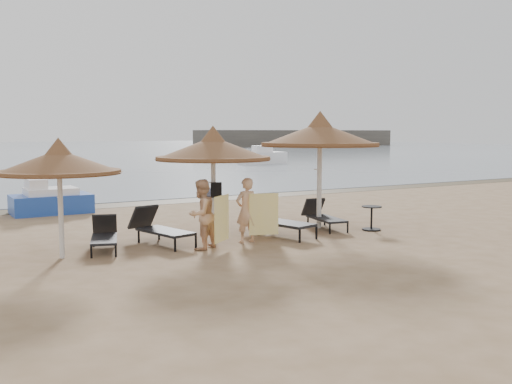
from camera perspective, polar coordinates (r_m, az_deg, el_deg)
ground at (r=13.16m, az=-1.20°, el=-5.77°), size 160.00×160.00×0.00m
wet_sand_strip at (r=21.79m, az=-13.07°, el=-1.21°), size 200.00×1.60×0.01m
palapa_left at (r=12.71m, az=-19.10°, el=2.81°), size 2.60×2.60×2.58m
palapa_center at (r=14.11m, az=-4.31°, el=4.30°), size 2.87×2.87×2.85m
palapa_right at (r=15.91m, az=6.41°, el=5.68°), size 3.30×3.30×3.27m
lounger_far_left at (r=13.58m, az=-14.93°, el=-4.15°), size 1.00×1.77×0.76m
lounger_near_left at (r=13.99m, az=-9.72°, el=-3.50°), size 1.13×2.07×0.88m
lounger_near_right at (r=14.90m, az=1.85°, el=-2.70°), size 1.24×2.24×0.95m
lounger_far_right at (r=16.12m, az=6.66°, el=-2.33°), size 0.86×1.84×0.79m
side_table at (r=15.99m, az=11.47°, el=-2.64°), size 0.55×0.55×0.66m
person_left at (r=13.11m, az=-5.50°, el=-1.69°), size 1.03×0.91×1.87m
person_right at (r=13.84m, az=-0.98°, el=-1.32°), size 0.88×0.60×1.84m
towel_left at (r=12.97m, az=-3.45°, el=-2.67°), size 0.61×0.49×1.06m
towel_right at (r=13.83m, az=0.79°, el=-2.23°), size 0.70×0.23×1.02m
bag_patterned at (r=14.35m, az=-4.59°, el=-0.22°), size 0.28×0.12×0.34m
bag_dark at (r=14.03m, az=-4.00°, el=0.21°), size 0.28×0.16×0.38m
pedal_boat at (r=20.08m, az=-19.90°, el=-0.79°), size 2.54×1.55×1.16m
buoy_mid at (r=41.09m, az=-15.83°, el=2.31°), size 0.36×0.36×0.36m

